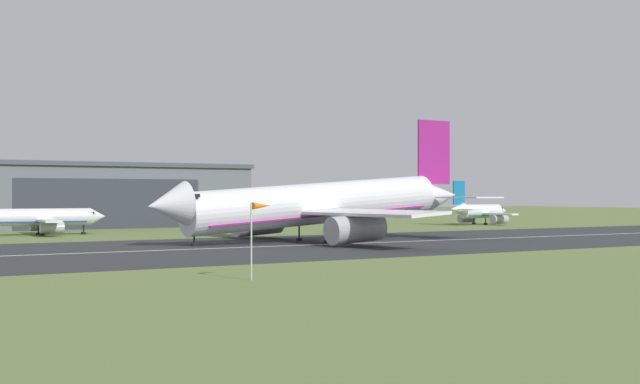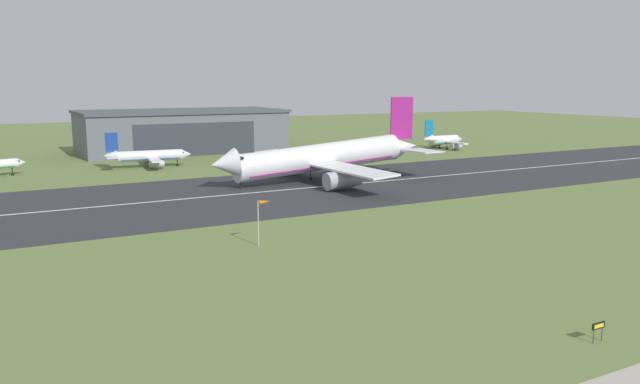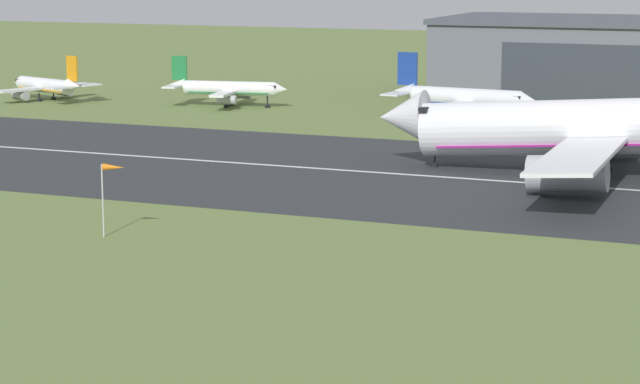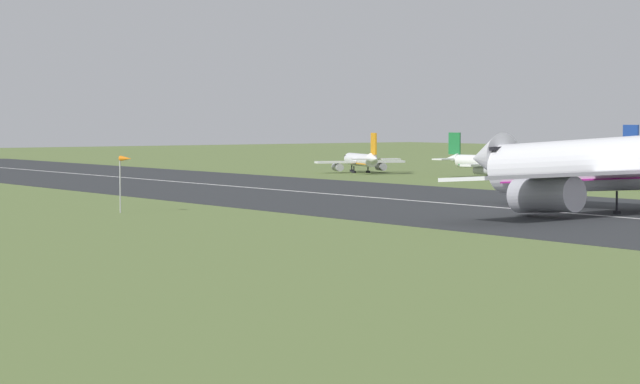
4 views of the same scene
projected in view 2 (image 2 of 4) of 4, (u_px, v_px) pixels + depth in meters
The scene contains 9 objects.
ground_plane at pixel (444, 262), 78.86m from camera, with size 652.40×652.40×0.00m, color olive.
runway_strip at pixel (262, 192), 128.92m from camera, with size 412.40×49.90×0.06m, color #2B2D30.
runway_centreline at pixel (262, 192), 128.92m from camera, with size 371.16×0.70×0.01m, color silver.
hangar_building at pixel (182, 130), 206.05m from camera, with size 65.22×31.94×13.59m.
airplane_landing at pixel (321, 158), 142.21m from camera, with size 54.51×54.21×18.95m.
airplane_parked_west at pixel (149, 156), 166.29m from camera, with size 23.04×20.96×9.58m.
airplane_parked_east at pixel (443, 140), 213.02m from camera, with size 17.46×21.29×10.04m.
windsock_pole at pixel (263, 205), 86.14m from camera, with size 2.12×0.94×6.40m.
runway_sign at pixel (598, 327), 54.17m from camera, with size 1.57×0.13×1.79m.
Camera 2 is at (-50.35, -1.32, 22.30)m, focal length 35.00 mm.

